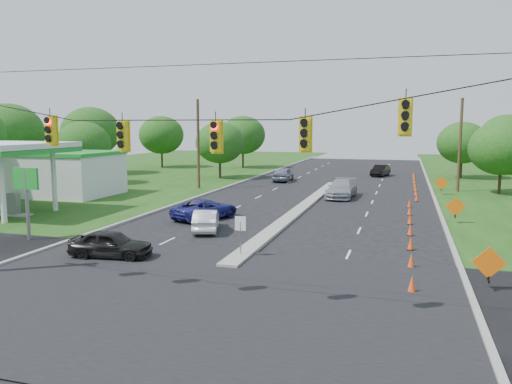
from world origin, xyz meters
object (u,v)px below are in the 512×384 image
(gas_station, at_px, (39,169))
(black_sedan, at_px, (111,244))
(white_sedan, at_px, (206,220))
(blue_pickup, at_px, (205,209))

(gas_station, relative_size, black_sedan, 4.91)
(black_sedan, relative_size, white_sedan, 1.00)
(white_sedan, bearing_deg, gas_station, -42.89)
(black_sedan, distance_m, blue_pickup, 10.77)
(black_sedan, relative_size, blue_pickup, 0.80)
(black_sedan, bearing_deg, blue_pickup, -9.80)
(gas_station, bearing_deg, blue_pickup, -16.41)
(black_sedan, xyz_separation_m, blue_pickup, (0.51, 10.76, 0.01))
(white_sedan, height_order, blue_pickup, blue_pickup)
(black_sedan, height_order, white_sedan, black_sedan)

